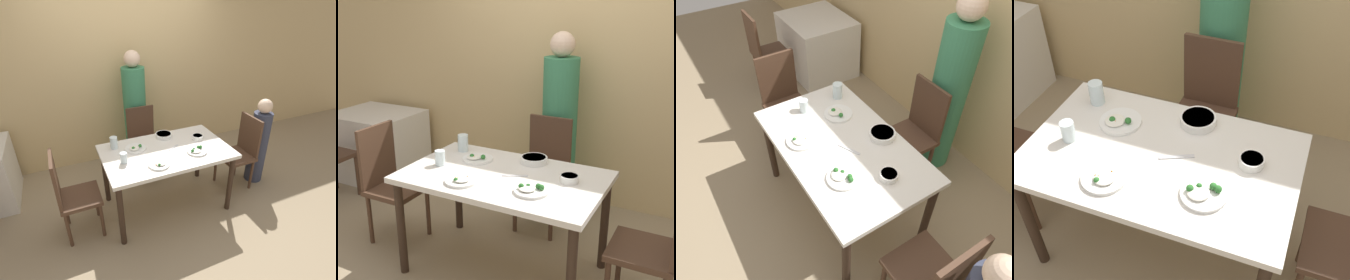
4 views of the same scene
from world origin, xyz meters
TOP-DOWN VIEW (x-y plane):
  - ground_plane at (0.00, 0.00)m, footprint 10.00×10.00m
  - dining_table at (0.00, 0.00)m, footprint 1.39×0.85m
  - chair_adult_spot at (-0.01, 0.77)m, footprint 0.40×0.40m
  - person_adult at (-0.01, 1.09)m, footprint 0.31×0.31m
  - bowl_curry at (0.10, 0.30)m, footprint 0.20×0.20m
  - plate_rice_adult at (-0.18, -0.25)m, footprint 0.22×0.22m
  - plate_rice_child at (0.28, -0.17)m, footprint 0.22×0.22m
  - plate_noodles at (-0.30, 0.15)m, footprint 0.23×0.23m
  - bowl_rice_small at (0.44, 0.09)m, footprint 0.12×0.12m
  - glass_water_tall at (-0.49, -0.06)m, footprint 0.07×0.07m
  - glass_water_short at (-0.51, 0.27)m, footprint 0.08×0.08m
  - fork_steel at (0.08, 0.01)m, footprint 0.17×0.09m

SIDE VIEW (x-z plane):
  - ground_plane at x=0.00m, z-range 0.00..0.00m
  - chair_adult_spot at x=-0.01m, z-range 0.04..1.00m
  - dining_table at x=0.00m, z-range 0.29..1.06m
  - fork_steel at x=0.08m, z-range 0.76..0.77m
  - person_adult at x=-0.01m, z-range -0.05..1.61m
  - plate_rice_adult at x=-0.18m, z-range 0.75..0.80m
  - plate_noodles at x=-0.30m, z-range 0.75..0.80m
  - plate_rice_child at x=0.28m, z-range 0.75..0.81m
  - bowl_curry at x=0.10m, z-range 0.77..0.81m
  - bowl_rice_small at x=0.44m, z-range 0.77..0.81m
  - glass_water_tall at x=-0.49m, z-range 0.76..0.88m
  - glass_water_short at x=-0.51m, z-range 0.76..0.90m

